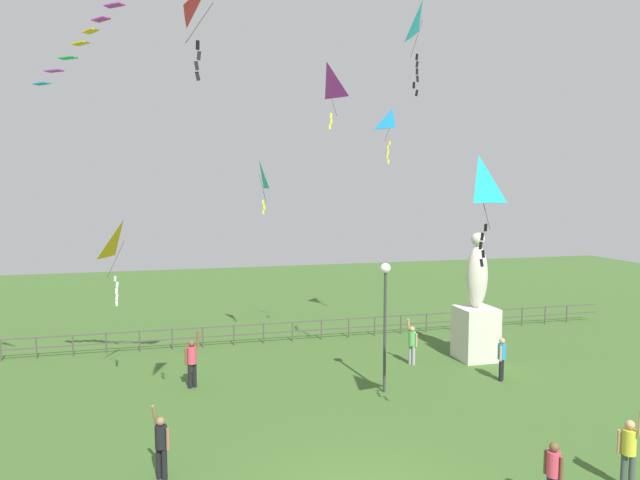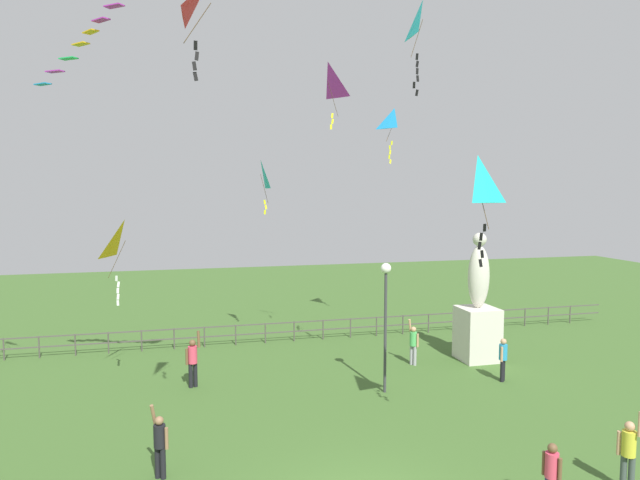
% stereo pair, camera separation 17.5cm
% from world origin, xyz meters
% --- Properties ---
extents(statue_monument, '(1.51, 1.51, 5.34)m').
position_xyz_m(statue_monument, '(8.07, 9.41, 1.82)').
color(statue_monument, beige).
rests_on(statue_monument, ground_plane).
extents(lamppost, '(0.36, 0.36, 4.57)m').
position_xyz_m(lamppost, '(3.00, 6.80, 3.31)').
color(lamppost, '#38383D').
rests_on(lamppost, ground_plane).
extents(person_0, '(0.33, 0.48, 1.86)m').
position_xyz_m(person_0, '(5.20, 9.40, 0.93)').
color(person_0, '#99999E').
rests_on(person_0, ground_plane).
extents(person_1, '(0.38, 0.36, 1.61)m').
position_xyz_m(person_1, '(7.65, 6.82, 0.93)').
color(person_1, black).
rests_on(person_1, ground_plane).
extents(person_2, '(0.41, 0.48, 1.97)m').
position_xyz_m(person_2, '(6.31, -0.55, 0.99)').
color(person_2, '#3F4C47').
rests_on(person_2, ground_plane).
extents(person_3, '(0.29, 0.45, 1.56)m').
position_xyz_m(person_3, '(4.00, -0.86, 0.90)').
color(person_3, navy).
rests_on(person_3, ground_plane).
extents(person_4, '(0.44, 0.40, 1.84)m').
position_xyz_m(person_4, '(-4.39, 2.65, 0.92)').
color(person_4, black).
rests_on(person_4, ground_plane).
extents(person_5, '(0.55, 0.32, 2.05)m').
position_xyz_m(person_5, '(-3.53, 8.92, 1.03)').
color(person_5, black).
rests_on(person_5, ground_plane).
extents(kite_0, '(0.82, 0.79, 2.75)m').
position_xyz_m(kite_0, '(3.46, 1.64, 7.19)').
color(kite_0, '#19B2B2').
extents(kite_1, '(1.08, 1.12, 2.55)m').
position_xyz_m(kite_1, '(6.11, 14.14, 10.30)').
color(kite_1, '#198CD1').
extents(kite_2, '(0.52, 0.93, 2.39)m').
position_xyz_m(kite_2, '(-0.44, 13.18, 7.72)').
color(kite_2, '#19B2B2').
extents(kite_4, '(1.10, 1.10, 2.51)m').
position_xyz_m(kite_4, '(1.85, 10.33, 11.29)').
color(kite_4, '#B22DB2').
extents(kite_5, '(1.14, 1.16, 2.99)m').
position_xyz_m(kite_5, '(-5.75, 9.33, 5.24)').
color(kite_5, yellow).
extents(kite_6, '(0.59, 0.89, 2.92)m').
position_xyz_m(kite_6, '(3.59, 5.43, 12.23)').
color(kite_6, '#19B2B2').
extents(kite_7, '(0.94, 1.20, 2.13)m').
position_xyz_m(kite_7, '(-3.05, 1.70, 11.05)').
color(kite_7, red).
extents(waterfront_railing, '(36.05, 0.06, 0.95)m').
position_xyz_m(waterfront_railing, '(-0.29, 14.00, 0.62)').
color(waterfront_railing, '#4C4742').
rests_on(waterfront_railing, ground_plane).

